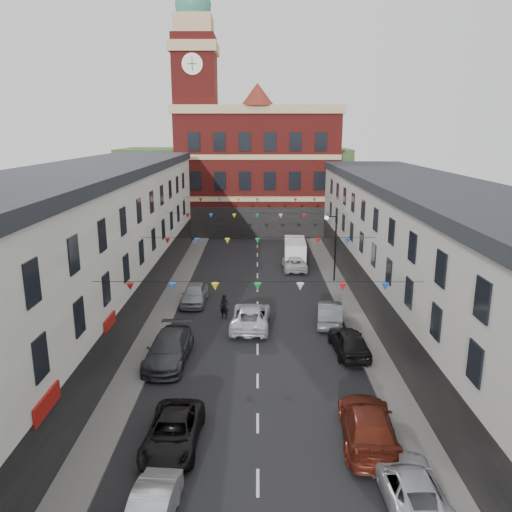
{
  "coord_description": "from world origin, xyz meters",
  "views": [
    {
      "loc": [
        -0.03,
        -28.35,
        13.08
      ],
      "look_at": [
        -0.12,
        9.0,
        3.66
      ],
      "focal_mm": 35.0,
      "sensor_mm": 36.0,
      "label": 1
    }
  ],
  "objects_px": {
    "car_right_b": "(410,485)",
    "pedestrian": "(224,307)",
    "street_lamp": "(333,239)",
    "white_van": "(295,252)",
    "car_left_e": "(195,294)",
    "moving_car": "(251,316)",
    "car_right_d": "(349,341)",
    "car_right_e": "(330,313)",
    "car_right_f": "(295,263)",
    "car_left_c": "(173,432)",
    "car_left_d": "(169,349)",
    "car_right_c": "(368,424)"
  },
  "relations": [
    {
      "from": "car_right_d",
      "to": "car_right_e",
      "type": "bearing_deg",
      "value": -88.84
    },
    {
      "from": "car_left_c",
      "to": "car_right_f",
      "type": "bearing_deg",
      "value": 77.25
    },
    {
      "from": "car_right_b",
      "to": "white_van",
      "type": "bearing_deg",
      "value": -88.19
    },
    {
      "from": "car_left_e",
      "to": "car_right_b",
      "type": "xyz_separation_m",
      "value": [
        10.39,
        -21.36,
        -0.14
      ]
    },
    {
      "from": "car_right_d",
      "to": "pedestrian",
      "type": "height_order",
      "value": "pedestrian"
    },
    {
      "from": "pedestrian",
      "to": "car_right_e",
      "type": "bearing_deg",
      "value": 12.24
    },
    {
      "from": "car_right_e",
      "to": "white_van",
      "type": "xyz_separation_m",
      "value": [
        -1.23,
        16.33,
        0.4
      ]
    },
    {
      "from": "pedestrian",
      "to": "street_lamp",
      "type": "bearing_deg",
      "value": 63.55
    },
    {
      "from": "street_lamp",
      "to": "car_right_b",
      "type": "xyz_separation_m",
      "value": [
        -1.05,
        -26.91,
        -3.27
      ]
    },
    {
      "from": "moving_car",
      "to": "white_van",
      "type": "distance_m",
      "value": 17.58
    },
    {
      "from": "car_right_f",
      "to": "car_left_e",
      "type": "bearing_deg",
      "value": 48.6
    },
    {
      "from": "car_right_e",
      "to": "pedestrian",
      "type": "height_order",
      "value": "pedestrian"
    },
    {
      "from": "car_left_c",
      "to": "car_right_d",
      "type": "distance_m",
      "value": 12.9
    },
    {
      "from": "pedestrian",
      "to": "car_left_d",
      "type": "bearing_deg",
      "value": -92.92
    },
    {
      "from": "car_right_e",
      "to": "moving_car",
      "type": "height_order",
      "value": "car_right_e"
    },
    {
      "from": "car_right_d",
      "to": "white_van",
      "type": "distance_m",
      "value": 21.3
    },
    {
      "from": "car_left_e",
      "to": "car_right_e",
      "type": "xyz_separation_m",
      "value": [
        9.92,
        -4.12,
        0.0
      ]
    },
    {
      "from": "car_right_c",
      "to": "pedestrian",
      "type": "distance_m",
      "value": 16.17
    },
    {
      "from": "car_right_f",
      "to": "car_right_b",
      "type": "bearing_deg",
      "value": 93.29
    },
    {
      "from": "car_left_c",
      "to": "car_right_e",
      "type": "bearing_deg",
      "value": 60.16
    },
    {
      "from": "car_left_d",
      "to": "pedestrian",
      "type": "xyz_separation_m",
      "value": [
        2.77,
        6.91,
        0.08
      ]
    },
    {
      "from": "car_right_b",
      "to": "pedestrian",
      "type": "relative_size",
      "value": 2.56
    },
    {
      "from": "car_left_d",
      "to": "car_right_e",
      "type": "distance_m",
      "value": 11.84
    },
    {
      "from": "car_left_d",
      "to": "street_lamp",
      "type": "bearing_deg",
      "value": 55.74
    },
    {
      "from": "street_lamp",
      "to": "car_right_f",
      "type": "height_order",
      "value": "street_lamp"
    },
    {
      "from": "car_left_d",
      "to": "car_left_e",
      "type": "distance_m",
      "value": 10.16
    },
    {
      "from": "street_lamp",
      "to": "car_right_b",
      "type": "distance_m",
      "value": 27.13
    },
    {
      "from": "street_lamp",
      "to": "white_van",
      "type": "xyz_separation_m",
      "value": [
        -2.75,
        6.66,
        -2.73
      ]
    },
    {
      "from": "car_right_c",
      "to": "car_right_e",
      "type": "distance_m",
      "value": 13.66
    },
    {
      "from": "car_right_d",
      "to": "car_right_c",
      "type": "bearing_deg",
      "value": 80.67
    },
    {
      "from": "car_right_e",
      "to": "pedestrian",
      "type": "distance_m",
      "value": 7.46
    },
    {
      "from": "car_right_d",
      "to": "car_right_f",
      "type": "xyz_separation_m",
      "value": [
        -1.9,
        18.71,
        -0.12
      ]
    },
    {
      "from": "car_left_c",
      "to": "pedestrian",
      "type": "distance_m",
      "value": 14.96
    },
    {
      "from": "white_van",
      "to": "car_left_d",
      "type": "bearing_deg",
      "value": -109.31
    },
    {
      "from": "street_lamp",
      "to": "car_right_e",
      "type": "relative_size",
      "value": 1.28
    },
    {
      "from": "car_left_d",
      "to": "moving_car",
      "type": "height_order",
      "value": "car_left_d"
    },
    {
      "from": "street_lamp",
      "to": "white_van",
      "type": "height_order",
      "value": "street_lamp"
    },
    {
      "from": "car_right_e",
      "to": "car_right_d",
      "type": "bearing_deg",
      "value": 102.8
    },
    {
      "from": "car_left_d",
      "to": "white_van",
      "type": "relative_size",
      "value": 1.06
    },
    {
      "from": "car_left_d",
      "to": "car_left_e",
      "type": "relative_size",
      "value": 1.24
    },
    {
      "from": "car_left_e",
      "to": "moving_car",
      "type": "height_order",
      "value": "car_left_e"
    },
    {
      "from": "pedestrian",
      "to": "car_right_f",
      "type": "bearing_deg",
      "value": 84.18
    },
    {
      "from": "car_right_f",
      "to": "moving_car",
      "type": "relative_size",
      "value": 0.87
    },
    {
      "from": "car_left_d",
      "to": "car_right_b",
      "type": "xyz_separation_m",
      "value": [
        10.64,
        -11.2,
        -0.18
      ]
    },
    {
      "from": "car_right_e",
      "to": "moving_car",
      "type": "relative_size",
      "value": 0.85
    },
    {
      "from": "street_lamp",
      "to": "moving_car",
      "type": "distance_m",
      "value": 12.92
    },
    {
      "from": "car_left_c",
      "to": "car_left_e",
      "type": "xyz_separation_m",
      "value": [
        -1.29,
        18.16,
        0.11
      ]
    },
    {
      "from": "moving_car",
      "to": "car_right_f",
      "type": "bearing_deg",
      "value": -102.6
    },
    {
      "from": "street_lamp",
      "to": "pedestrian",
      "type": "relative_size",
      "value": 3.36
    },
    {
      "from": "car_right_d",
      "to": "car_left_d",
      "type": "bearing_deg",
      "value": 1.86
    }
  ]
}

